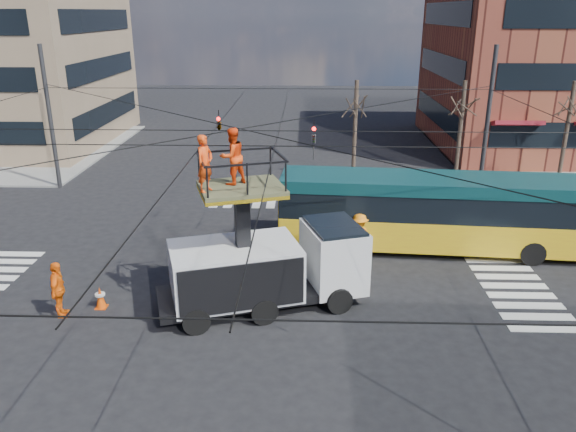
{
  "coord_description": "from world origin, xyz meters",
  "views": [
    {
      "loc": [
        2.21,
        -18.58,
        9.6
      ],
      "look_at": [
        1.55,
        1.22,
        2.36
      ],
      "focal_mm": 35.0,
      "sensor_mm": 36.0,
      "label": 1
    }
  ],
  "objects_px": {
    "traffic_cone": "(100,297)",
    "flagger": "(359,236)",
    "utility_truck": "(267,251)",
    "worker_ground": "(58,290)",
    "city_bus": "(433,211)"
  },
  "relations": [
    {
      "from": "city_bus",
      "to": "worker_ground",
      "type": "distance_m",
      "value": 14.81
    },
    {
      "from": "utility_truck",
      "to": "city_bus",
      "type": "distance_m",
      "value": 8.38
    },
    {
      "from": "traffic_cone",
      "to": "flagger",
      "type": "xyz_separation_m",
      "value": [
        9.19,
        4.43,
        0.58
      ]
    },
    {
      "from": "traffic_cone",
      "to": "flagger",
      "type": "distance_m",
      "value": 10.22
    },
    {
      "from": "utility_truck",
      "to": "worker_ground",
      "type": "xyz_separation_m",
      "value": [
        -6.83,
        -0.99,
        -1.07
      ]
    },
    {
      "from": "city_bus",
      "to": "traffic_cone",
      "type": "bearing_deg",
      "value": -151.73
    },
    {
      "from": "utility_truck",
      "to": "flagger",
      "type": "distance_m",
      "value": 5.45
    },
    {
      "from": "flagger",
      "to": "traffic_cone",
      "type": "bearing_deg",
      "value": -105.8
    },
    {
      "from": "utility_truck",
      "to": "worker_ground",
      "type": "distance_m",
      "value": 6.98
    },
    {
      "from": "city_bus",
      "to": "flagger",
      "type": "distance_m",
      "value": 3.41
    },
    {
      "from": "city_bus",
      "to": "worker_ground",
      "type": "xyz_separation_m",
      "value": [
        -13.48,
        -6.08,
        -0.75
      ]
    },
    {
      "from": "worker_ground",
      "to": "flagger",
      "type": "distance_m",
      "value": 11.48
    },
    {
      "from": "traffic_cone",
      "to": "worker_ground",
      "type": "distance_m",
      "value": 1.4
    },
    {
      "from": "utility_truck",
      "to": "worker_ground",
      "type": "bearing_deg",
      "value": 170.46
    },
    {
      "from": "utility_truck",
      "to": "traffic_cone",
      "type": "relative_size",
      "value": 9.43
    }
  ]
}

